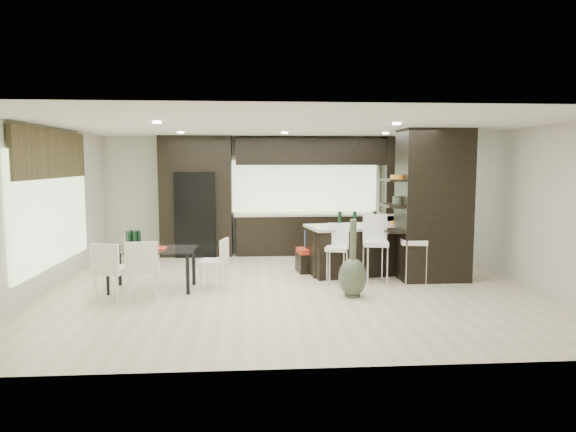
{
  "coord_description": "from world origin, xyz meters",
  "views": [
    {
      "loc": [
        -0.65,
        -8.56,
        2.12
      ],
      "look_at": [
        0.0,
        0.6,
        1.15
      ],
      "focal_mm": 32.0,
      "sensor_mm": 36.0,
      "label": 1
    }
  ],
  "objects": [
    {
      "name": "window_back",
      "position": [
        0.6,
        3.46,
        1.55
      ],
      "size": [
        3.4,
        0.04,
        1.2
      ],
      "primitive_type": "cube",
      "color": "#B2D199",
      "rests_on": "back_wall"
    },
    {
      "name": "stool_left",
      "position": [
        0.83,
        0.23,
        0.42
      ],
      "size": [
        0.47,
        0.47,
        0.84
      ],
      "primitive_type": "cube",
      "rotation": [
        0.0,
        0.0,
        -0.31
      ],
      "color": "white",
      "rests_on": "ground"
    },
    {
      "name": "bench",
      "position": [
        0.82,
        1.21,
        0.23
      ],
      "size": [
        1.25,
        0.63,
        0.46
      ],
      "primitive_type": "cube",
      "rotation": [
        0.0,
        0.0,
        0.15
      ],
      "color": "black",
      "rests_on": "ground"
    },
    {
      "name": "chair_far",
      "position": [
        -2.75,
        -0.76,
        0.43
      ],
      "size": [
        0.59,
        0.59,
        0.86
      ],
      "primitive_type": "cube",
      "rotation": [
        0.0,
        0.0,
        -0.33
      ],
      "color": "white",
      "rests_on": "ground"
    },
    {
      "name": "stool_right",
      "position": [
        2.19,
        0.19,
        0.5
      ],
      "size": [
        0.52,
        0.52,
        1.0
      ],
      "primitive_type": "cube",
      "rotation": [
        0.0,
        0.0,
        -0.2
      ],
      "color": "white",
      "rests_on": "ground"
    },
    {
      "name": "stool_mid",
      "position": [
        1.51,
        0.2,
        0.48
      ],
      "size": [
        0.49,
        0.49,
        0.96
      ],
      "primitive_type": "cube",
      "rotation": [
        0.0,
        0.0,
        -0.16
      ],
      "color": "white",
      "rests_on": "ground"
    },
    {
      "name": "chair_near",
      "position": [
        -2.3,
        -0.77,
        0.44
      ],
      "size": [
        0.53,
        0.53,
        0.88
      ],
      "primitive_type": "cube",
      "rotation": [
        0.0,
        0.0,
        0.12
      ],
      "color": "white",
      "rests_on": "ground"
    },
    {
      "name": "right_wall",
      "position": [
        4.0,
        0.0,
        1.35
      ],
      "size": [
        0.02,
        7.0,
        2.7
      ],
      "primitive_type": "cube",
      "color": "beige",
      "rests_on": "ground"
    },
    {
      "name": "dining_table",
      "position": [
        -2.3,
        -0.05,
        0.34
      ],
      "size": [
        1.45,
        0.85,
        0.69
      ],
      "primitive_type": "cube",
      "rotation": [
        0.0,
        0.0,
        -0.04
      ],
      "color": "white",
      "rests_on": "ground"
    },
    {
      "name": "stone_accent",
      "position": [
        -3.93,
        0.2,
        2.25
      ],
      "size": [
        0.08,
        3.0,
        0.8
      ],
      "primitive_type": "cube",
      "color": "brown",
      "rests_on": "left_wall"
    },
    {
      "name": "kitchen_island",
      "position": [
        1.51,
        0.99,
        0.46
      ],
      "size": [
        2.35,
        1.35,
        0.92
      ],
      "primitive_type": "cube",
      "rotation": [
        0.0,
        0.0,
        0.19
      ],
      "color": "black",
      "rests_on": "ground"
    },
    {
      "name": "refrigerator",
      "position": [
        -1.9,
        3.12,
        0.95
      ],
      "size": [
        0.9,
        0.68,
        1.9
      ],
      "primitive_type": "cube",
      "color": "black",
      "rests_on": "ground"
    },
    {
      "name": "back_cabinetry",
      "position": [
        0.5,
        3.17,
        1.35
      ],
      "size": [
        6.8,
        0.68,
        2.7
      ],
      "primitive_type": "cube",
      "color": "black",
      "rests_on": "ground"
    },
    {
      "name": "left_wall",
      "position": [
        -4.0,
        0.0,
        1.35
      ],
      "size": [
        0.02,
        7.0,
        2.7
      ],
      "primitive_type": "cube",
      "color": "beige",
      "rests_on": "ground"
    },
    {
      "name": "back_wall",
      "position": [
        0.0,
        3.5,
        1.35
      ],
      "size": [
        8.0,
        0.02,
        2.7
      ],
      "primitive_type": "cube",
      "color": "beige",
      "rests_on": "ground"
    },
    {
      "name": "chair_end",
      "position": [
        -1.3,
        -0.05,
        0.39
      ],
      "size": [
        0.5,
        0.5,
        0.78
      ],
      "primitive_type": "cube",
      "rotation": [
        0.0,
        0.0,
        1.35
      ],
      "color": "white",
      "rests_on": "ground"
    },
    {
      "name": "partition_column",
      "position": [
        2.6,
        0.4,
        1.35
      ],
      "size": [
        1.2,
        0.8,
        2.7
      ],
      "primitive_type": "cube",
      "color": "black",
      "rests_on": "ground"
    },
    {
      "name": "ground",
      "position": [
        0.0,
        0.0,
        0.0
      ],
      "size": [
        8.0,
        8.0,
        0.0
      ],
      "primitive_type": "plane",
      "color": "beige",
      "rests_on": "ground"
    },
    {
      "name": "ceiling",
      "position": [
        0.0,
        0.0,
        2.7
      ],
      "size": [
        8.0,
        7.0,
        0.02
      ],
      "primitive_type": "cube",
      "color": "white",
      "rests_on": "ground"
    },
    {
      "name": "window_left",
      "position": [
        -3.96,
        0.2,
        1.35
      ],
      "size": [
        0.04,
        3.2,
        1.9
      ],
      "primitive_type": "cube",
      "color": "#B2D199",
      "rests_on": "left_wall"
    },
    {
      "name": "ceiling_spots",
      "position": [
        0.0,
        0.25,
        2.68
      ],
      "size": [
        4.0,
        3.0,
        0.02
      ],
      "primitive_type": "cube",
      "color": "white",
      "rests_on": "ceiling"
    },
    {
      "name": "floor_vase",
      "position": [
        0.93,
        -0.71,
        0.61
      ],
      "size": [
        0.48,
        0.48,
        1.23
      ],
      "primitive_type": null,
      "rotation": [
        0.0,
        0.0,
        -0.07
      ],
      "color": "#404D37",
      "rests_on": "ground"
    }
  ]
}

